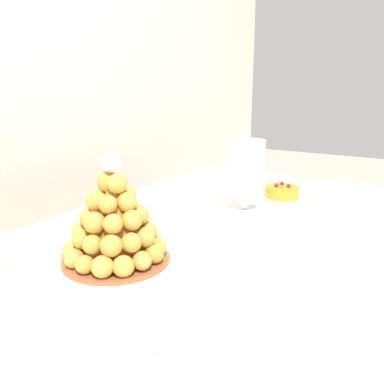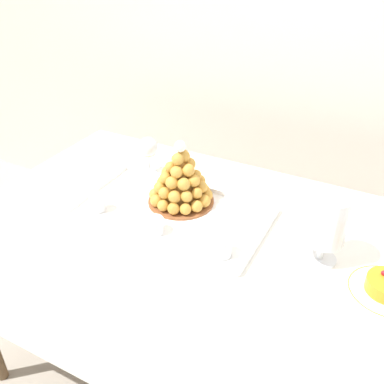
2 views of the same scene
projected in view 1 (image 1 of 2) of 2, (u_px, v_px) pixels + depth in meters
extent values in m
cylinder|color=brown|center=(213.00, 250.00, 1.93)|extent=(0.04, 0.04, 0.71)
cube|color=brown|center=(204.00, 250.00, 1.01)|extent=(1.66, 0.92, 0.02)
cube|color=white|center=(204.00, 246.00, 1.00)|extent=(1.72, 0.98, 0.00)
cube|color=white|center=(71.00, 250.00, 1.28)|extent=(1.72, 0.01, 0.24)
cube|color=white|center=(306.00, 207.00, 1.74)|extent=(0.01, 0.98, 0.24)
cube|color=white|center=(144.00, 270.00, 0.86)|extent=(0.64, 0.37, 0.01)
cube|color=white|center=(221.00, 287.00, 0.77)|extent=(0.64, 0.01, 0.02)
cube|color=white|center=(82.00, 247.00, 0.95)|extent=(0.64, 0.01, 0.02)
cube|color=white|center=(7.00, 344.00, 0.60)|extent=(0.01, 0.37, 0.02)
cube|color=white|center=(217.00, 222.00, 1.12)|extent=(0.01, 0.37, 0.02)
cylinder|color=white|center=(144.00, 268.00, 0.86)|extent=(0.34, 0.34, 0.00)
cylinder|color=brown|center=(116.00, 259.00, 0.89)|extent=(0.23, 0.23, 0.01)
cone|color=#B0772E|center=(114.00, 218.00, 0.87)|extent=(0.16, 0.16, 0.19)
sphere|color=gold|center=(142.00, 235.00, 0.96)|extent=(0.05, 0.05, 0.05)
sphere|color=gold|center=(127.00, 233.00, 0.97)|extent=(0.04, 0.04, 0.04)
sphere|color=gold|center=(110.00, 235.00, 0.97)|extent=(0.04, 0.04, 0.04)
sphere|color=gold|center=(93.00, 237.00, 0.95)|extent=(0.04, 0.04, 0.04)
sphere|color=gold|center=(80.00, 243.00, 0.91)|extent=(0.04, 0.04, 0.04)
sphere|color=gold|center=(73.00, 251.00, 0.88)|extent=(0.05, 0.05, 0.05)
sphere|color=gold|center=(74.00, 258.00, 0.84)|extent=(0.04, 0.04, 0.04)
sphere|color=gold|center=(85.00, 265.00, 0.81)|extent=(0.04, 0.04, 0.04)
sphere|color=gold|center=(102.00, 267.00, 0.80)|extent=(0.05, 0.05, 0.05)
sphere|color=gold|center=(123.00, 266.00, 0.80)|extent=(0.04, 0.04, 0.04)
sphere|color=gold|center=(142.00, 261.00, 0.82)|extent=(0.04, 0.04, 0.04)
sphere|color=gold|center=(154.00, 254.00, 0.86)|extent=(0.04, 0.04, 0.04)
sphere|color=gold|center=(158.00, 247.00, 0.90)|extent=(0.04, 0.04, 0.04)
sphere|color=gold|center=(153.00, 240.00, 0.93)|extent=(0.04, 0.04, 0.04)
sphere|color=gold|center=(127.00, 222.00, 0.94)|extent=(0.04, 0.04, 0.04)
sphere|color=gold|center=(109.00, 221.00, 0.94)|extent=(0.04, 0.04, 0.04)
sphere|color=gold|center=(93.00, 225.00, 0.92)|extent=(0.05, 0.05, 0.05)
sphere|color=gold|center=(82.00, 233.00, 0.88)|extent=(0.05, 0.05, 0.05)
sphere|color=gold|center=(81.00, 239.00, 0.84)|extent=(0.04, 0.04, 0.04)
sphere|color=gold|center=(92.00, 245.00, 0.81)|extent=(0.04, 0.04, 0.04)
sphere|color=gold|center=(111.00, 246.00, 0.81)|extent=(0.05, 0.05, 0.05)
sphere|color=gold|center=(131.00, 243.00, 0.82)|extent=(0.04, 0.04, 0.04)
sphere|color=gold|center=(145.00, 237.00, 0.85)|extent=(0.04, 0.04, 0.04)
sphere|color=gold|center=(148.00, 230.00, 0.89)|extent=(0.04, 0.04, 0.04)
sphere|color=gold|center=(141.00, 225.00, 0.93)|extent=(0.04, 0.04, 0.04)
sphere|color=gold|center=(115.00, 209.00, 0.92)|extent=(0.04, 0.04, 0.04)
sphere|color=gold|center=(98.00, 211.00, 0.90)|extent=(0.04, 0.04, 0.04)
sphere|color=gold|center=(89.00, 218.00, 0.86)|extent=(0.04, 0.04, 0.04)
sphere|color=gold|center=(95.00, 223.00, 0.83)|extent=(0.05, 0.05, 0.05)
sphere|color=gold|center=(113.00, 224.00, 0.82)|extent=(0.04, 0.04, 0.04)
sphere|color=gold|center=(132.00, 220.00, 0.83)|extent=(0.04, 0.04, 0.04)
sphere|color=gold|center=(139.00, 215.00, 0.87)|extent=(0.04, 0.04, 0.04)
sphere|color=gold|center=(132.00, 210.00, 0.91)|extent=(0.04, 0.04, 0.04)
sphere|color=gold|center=(108.00, 195.00, 0.89)|extent=(0.05, 0.05, 0.05)
sphere|color=gold|center=(97.00, 201.00, 0.85)|extent=(0.05, 0.05, 0.05)
sphere|color=gold|center=(108.00, 204.00, 0.82)|extent=(0.04, 0.04, 0.04)
sphere|color=gold|center=(127.00, 202.00, 0.84)|extent=(0.04, 0.04, 0.04)
sphere|color=gold|center=(126.00, 196.00, 0.88)|extent=(0.04, 0.04, 0.04)
sphere|color=gold|center=(108.00, 182.00, 0.86)|extent=(0.05, 0.05, 0.05)
sphere|color=gold|center=(117.00, 184.00, 0.84)|extent=(0.04, 0.04, 0.04)
sphere|color=white|center=(111.00, 163.00, 0.84)|extent=(0.04, 0.04, 0.04)
cylinder|color=silver|center=(99.00, 325.00, 0.61)|extent=(0.05, 0.05, 0.06)
cylinder|color=brown|center=(100.00, 334.00, 0.61)|extent=(0.05, 0.05, 0.02)
cylinder|color=#8C603D|center=(99.00, 322.00, 0.61)|extent=(0.05, 0.05, 0.02)
sphere|color=brown|center=(99.00, 314.00, 0.60)|extent=(0.01, 0.01, 0.01)
cylinder|color=silver|center=(193.00, 270.00, 0.79)|extent=(0.06, 0.06, 0.05)
cylinder|color=brown|center=(193.00, 276.00, 0.80)|extent=(0.06, 0.06, 0.02)
cylinder|color=#8C603D|center=(193.00, 268.00, 0.79)|extent=(0.06, 0.06, 0.01)
sphere|color=brown|center=(192.00, 261.00, 0.80)|extent=(0.02, 0.02, 0.02)
cylinder|color=silver|center=(245.00, 232.00, 0.99)|extent=(0.06, 0.06, 0.06)
cylinder|color=brown|center=(244.00, 238.00, 0.99)|extent=(0.06, 0.06, 0.02)
cylinder|color=#8C603D|center=(245.00, 230.00, 0.99)|extent=(0.06, 0.06, 0.02)
sphere|color=brown|center=(245.00, 225.00, 0.99)|extent=(0.02, 0.02, 0.02)
cylinder|color=white|center=(244.00, 210.00, 1.28)|extent=(0.10, 0.10, 0.01)
cylinder|color=white|center=(244.00, 198.00, 1.27)|extent=(0.02, 0.02, 0.07)
cylinder|color=white|center=(246.00, 164.00, 1.24)|extent=(0.12, 0.12, 0.15)
cylinder|color=#F9A54C|center=(247.00, 181.00, 1.28)|extent=(0.05, 0.05, 0.05)
cylinder|color=pink|center=(238.00, 182.00, 1.26)|extent=(0.05, 0.05, 0.05)
cylinder|color=#F9A54C|center=(243.00, 184.00, 1.24)|extent=(0.06, 0.04, 0.06)
cylinder|color=pink|center=(249.00, 184.00, 1.25)|extent=(0.05, 0.04, 0.05)
cylinder|color=yellow|center=(246.00, 176.00, 1.26)|extent=(0.05, 0.04, 0.03)
cylinder|color=yellow|center=(242.00, 177.00, 1.24)|extent=(0.05, 0.04, 0.05)
cylinder|color=#F9A54C|center=(251.00, 177.00, 1.25)|extent=(0.06, 0.04, 0.06)
cylinder|color=pink|center=(242.00, 170.00, 1.25)|extent=(0.04, 0.04, 0.03)
cylinder|color=#E54C47|center=(243.00, 171.00, 1.24)|extent=(0.04, 0.04, 0.04)
cylinder|color=pink|center=(250.00, 172.00, 1.22)|extent=(0.06, 0.04, 0.06)
cylinder|color=pink|center=(249.00, 170.00, 1.25)|extent=(0.05, 0.04, 0.05)
cylinder|color=brown|center=(239.00, 164.00, 1.25)|extent=(0.05, 0.04, 0.04)
cylinder|color=#D199D8|center=(244.00, 166.00, 1.21)|extent=(0.05, 0.04, 0.05)
cylinder|color=pink|center=(256.00, 165.00, 1.23)|extent=(0.06, 0.05, 0.05)
cylinder|color=#D199D8|center=(249.00, 163.00, 1.26)|extent=(0.05, 0.05, 0.05)
cylinder|color=pink|center=(239.00, 158.00, 1.23)|extent=(0.05, 0.04, 0.05)
cylinder|color=yellow|center=(250.00, 159.00, 1.21)|extent=(0.06, 0.05, 0.05)
cylinder|color=#72B2E0|center=(251.00, 158.00, 1.23)|extent=(0.04, 0.04, 0.04)
cylinder|color=yellow|center=(245.00, 157.00, 1.25)|extent=(0.04, 0.04, 0.02)
cylinder|color=#9ED860|center=(241.00, 152.00, 1.21)|extent=(0.05, 0.04, 0.04)
cylinder|color=pink|center=(249.00, 152.00, 1.22)|extent=(0.06, 0.04, 0.05)
cylinder|color=#9ED860|center=(248.00, 151.00, 1.24)|extent=(0.06, 0.04, 0.06)
cylinder|color=#E54C47|center=(242.00, 151.00, 1.23)|extent=(0.05, 0.04, 0.05)
cylinder|color=#D199D8|center=(245.00, 146.00, 1.20)|extent=(0.05, 0.05, 0.04)
cylinder|color=#72B2E0|center=(250.00, 144.00, 1.23)|extent=(0.05, 0.04, 0.04)
cylinder|color=pink|center=(241.00, 145.00, 1.23)|extent=(0.06, 0.04, 0.06)
cylinder|color=white|center=(282.00, 198.00, 1.41)|extent=(0.21, 0.21, 0.01)
torus|color=gold|center=(282.00, 197.00, 1.41)|extent=(0.20, 0.20, 0.00)
cylinder|color=orange|center=(282.00, 192.00, 1.40)|extent=(0.12, 0.12, 0.04)
sphere|color=#A51923|center=(282.00, 183.00, 1.42)|extent=(0.01, 0.01, 0.01)
sphere|color=#A51923|center=(277.00, 185.00, 1.39)|extent=(0.01, 0.01, 0.01)
sphere|color=#A51923|center=(289.00, 186.00, 1.38)|extent=(0.01, 0.01, 0.01)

